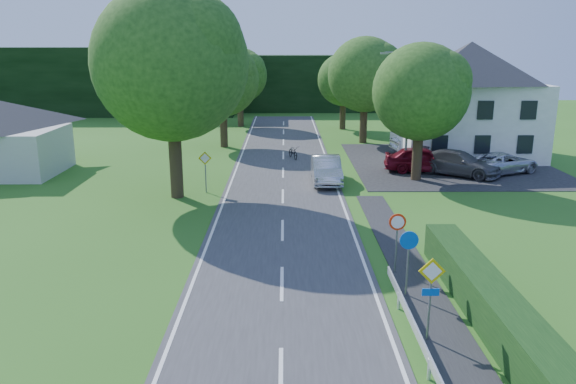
{
  "coord_description": "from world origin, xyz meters",
  "views": [
    {
      "loc": [
        0.11,
        -6.84,
        8.47
      ],
      "look_at": [
        0.26,
        17.54,
        2.0
      ],
      "focal_mm": 35.0,
      "sensor_mm": 36.0,
      "label": 1
    }
  ],
  "objects_px": {
    "parked_car_red": "(422,159)",
    "parked_car_silver_b": "(503,163)",
    "parked_car_grey": "(458,163)",
    "moving_car": "(326,170)",
    "parasol": "(433,147)",
    "streetlight": "(406,107)",
    "parked_car_silver_a": "(423,143)",
    "motorcycle": "(293,152)"
  },
  "relations": [
    {
      "from": "motorcycle",
      "to": "parasol",
      "type": "height_order",
      "value": "parasol"
    },
    {
      "from": "motorcycle",
      "to": "parked_car_grey",
      "type": "distance_m",
      "value": 12.14
    },
    {
      "from": "parked_car_silver_a",
      "to": "streetlight",
      "type": "bearing_deg",
      "value": 145.53
    },
    {
      "from": "parked_car_silver_b",
      "to": "parked_car_red",
      "type": "bearing_deg",
      "value": 59.88
    },
    {
      "from": "streetlight",
      "to": "moving_car",
      "type": "distance_m",
      "value": 7.01
    },
    {
      "from": "moving_car",
      "to": "parked_car_grey",
      "type": "height_order",
      "value": "moving_car"
    },
    {
      "from": "parked_car_red",
      "to": "parked_car_silver_a",
      "type": "bearing_deg",
      "value": -7.77
    },
    {
      "from": "parked_car_silver_a",
      "to": "parasol",
      "type": "bearing_deg",
      "value": -179.69
    },
    {
      "from": "parked_car_silver_b",
      "to": "parasol",
      "type": "bearing_deg",
      "value": 7.46
    },
    {
      "from": "motorcycle",
      "to": "streetlight",
      "type": "bearing_deg",
      "value": -51.65
    },
    {
      "from": "parked_car_red",
      "to": "parked_car_silver_b",
      "type": "bearing_deg",
      "value": -88.09
    },
    {
      "from": "parked_car_silver_a",
      "to": "parked_car_grey",
      "type": "bearing_deg",
      "value": 173.1
    },
    {
      "from": "motorcycle",
      "to": "parked_car_red",
      "type": "height_order",
      "value": "parked_car_red"
    },
    {
      "from": "parked_car_silver_a",
      "to": "parked_car_silver_b",
      "type": "relative_size",
      "value": 0.99
    },
    {
      "from": "moving_car",
      "to": "parked_car_silver_b",
      "type": "bearing_deg",
      "value": 11.96
    },
    {
      "from": "parked_car_silver_b",
      "to": "parked_car_silver_a",
      "type": "bearing_deg",
      "value": 2.54
    },
    {
      "from": "moving_car",
      "to": "parked_car_silver_a",
      "type": "relative_size",
      "value": 1.0
    },
    {
      "from": "parked_car_red",
      "to": "parked_car_silver_b",
      "type": "distance_m",
      "value": 5.38
    },
    {
      "from": "motorcycle",
      "to": "parked_car_red",
      "type": "xyz_separation_m",
      "value": [
        8.63,
        -4.61,
        0.37
      ]
    },
    {
      "from": "moving_car",
      "to": "motorcycle",
      "type": "bearing_deg",
      "value": 104.39
    },
    {
      "from": "streetlight",
      "to": "parked_car_silver_a",
      "type": "distance_m",
      "value": 8.21
    },
    {
      "from": "parked_car_silver_b",
      "to": "parasol",
      "type": "xyz_separation_m",
      "value": [
        -3.39,
        5.16,
        0.16
      ]
    },
    {
      "from": "motorcycle",
      "to": "parked_car_silver_a",
      "type": "bearing_deg",
      "value": -7.52
    },
    {
      "from": "parked_car_red",
      "to": "parked_car_silver_b",
      "type": "height_order",
      "value": "parked_car_red"
    },
    {
      "from": "motorcycle",
      "to": "parked_car_red",
      "type": "relative_size",
      "value": 0.36
    },
    {
      "from": "motorcycle",
      "to": "parasol",
      "type": "distance_m",
      "value": 10.62
    },
    {
      "from": "streetlight",
      "to": "parked_car_silver_b",
      "type": "height_order",
      "value": "streetlight"
    },
    {
      "from": "parasol",
      "to": "parked_car_silver_a",
      "type": "bearing_deg",
      "value": 101.26
    },
    {
      "from": "parked_car_silver_a",
      "to": "parasol",
      "type": "xyz_separation_m",
      "value": [
        0.35,
        -1.77,
        0.03
      ]
    },
    {
      "from": "streetlight",
      "to": "motorcycle",
      "type": "relative_size",
      "value": 4.4
    },
    {
      "from": "streetlight",
      "to": "parked_car_grey",
      "type": "height_order",
      "value": "streetlight"
    },
    {
      "from": "moving_car",
      "to": "motorcycle",
      "type": "relative_size",
      "value": 2.72
    },
    {
      "from": "streetlight",
      "to": "parked_car_silver_a",
      "type": "height_order",
      "value": "streetlight"
    },
    {
      "from": "parked_car_grey",
      "to": "parasol",
      "type": "distance_m",
      "value": 5.7
    },
    {
      "from": "parked_car_silver_b",
      "to": "parked_car_grey",
      "type": "bearing_deg",
      "value": 73.61
    },
    {
      "from": "moving_car",
      "to": "parasol",
      "type": "relative_size",
      "value": 2.62
    },
    {
      "from": "parked_car_grey",
      "to": "parked_car_silver_b",
      "type": "distance_m",
      "value": 3.25
    },
    {
      "from": "parked_car_grey",
      "to": "parked_car_silver_a",
      "type": "bearing_deg",
      "value": 39.54
    },
    {
      "from": "moving_car",
      "to": "parked_car_grey",
      "type": "xyz_separation_m",
      "value": [
        8.84,
        2.03,
        -0.02
      ]
    },
    {
      "from": "motorcycle",
      "to": "parked_car_grey",
      "type": "bearing_deg",
      "value": -45.31
    },
    {
      "from": "parked_car_red",
      "to": "parked_car_silver_a",
      "type": "height_order",
      "value": "parked_car_red"
    },
    {
      "from": "moving_car",
      "to": "parked_car_silver_a",
      "type": "bearing_deg",
      "value": 48.76
    }
  ]
}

